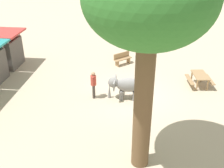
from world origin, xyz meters
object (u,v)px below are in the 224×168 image
person_handler (93,83)px  market_stall_red (5,51)px  shade_tree_main (149,2)px  picnic_table_near (200,77)px  elephant (125,85)px  wooden_bench (122,58)px

person_handler → market_stall_red: bearing=148.7°
shade_tree_main → picnic_table_near: 9.88m
elephant → person_handler: person_handler is taller
elephant → person_handler: (-0.10, 1.77, 0.12)m
elephant → shade_tree_main: bearing=100.8°
elephant → wooden_bench: elephant is taller
person_handler → wooden_bench: size_ratio=1.25×
elephant → shade_tree_main: size_ratio=0.23×
elephant → wooden_bench: size_ratio=1.44×
person_handler → shade_tree_main: shade_tree_main is taller
shade_tree_main → market_stall_red: 14.19m
elephant → picnic_table_near: (2.09, -4.50, -0.25)m
elephant → shade_tree_main: shade_tree_main is taller
person_handler → shade_tree_main: bearing=-63.9°
elephant → market_stall_red: 9.57m
shade_tree_main → picnic_table_near: bearing=-26.0°
person_handler → elephant: bearing=0.3°
market_stall_red → elephant: bearing=-112.9°
wooden_bench → picnic_table_near: (-2.86, -5.04, 0.12)m
picnic_table_near → wooden_bench: bearing=-127.0°
wooden_bench → market_stall_red: size_ratio=0.51×
elephant → picnic_table_near: 4.96m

